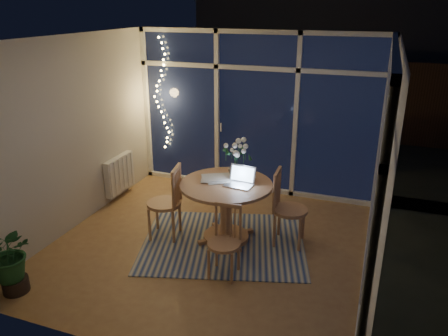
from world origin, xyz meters
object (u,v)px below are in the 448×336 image
Objects in this scene: chair_front at (224,242)px; flower_vase at (235,168)px; dining_table at (226,212)px; chair_left at (164,202)px; potted_plant at (11,261)px; chair_right at (290,208)px; laptop at (239,176)px.

flower_vase is at bearing 100.34° from chair_front.
chair_left reaches higher than dining_table.
dining_table is 1.56× the size of potted_plant.
chair_front is (1.05, -0.58, -0.08)m from chair_left.
chair_right is at bearing 38.15° from potted_plant.
chair_left is at bearing -163.65° from laptop.
chair_left is 1.21m from chair_front.
dining_table is at bearing 100.01° from chair_right.
potted_plant is at bearing -129.70° from flower_vase.
chair_front is at bearing -77.69° from flower_vase.
laptop reaches higher than chair_left.
laptop reaches higher than potted_plant.
laptop reaches higher than dining_table.
laptop is (-0.08, 0.77, 0.50)m from chair_front.
flower_vase is (-0.24, 1.10, 0.48)m from chair_front.
chair_left is at bearing -147.60° from flower_vase.
chair_right is 4.87× the size of flower_vase.
dining_table is 0.56m from laptop.
chair_right is at bearing 92.85° from chair_left.
chair_right is at bearing 22.83° from laptop.
dining_table is 1.16× the size of chair_right.
laptop is (0.97, 0.19, 0.42)m from chair_left.
dining_table is at bearing -92.95° from flower_vase.
laptop is at bearing -64.52° from flower_vase.
chair_left is at bearing -165.62° from dining_table.
chair_front is 2.30m from potted_plant.
chair_left is 2.99× the size of laptop.
dining_table is at bearing 46.12° from potted_plant.
potted_plant is at bearing -133.88° from dining_table.
potted_plant is at bearing 125.57° from chair_right.
chair_right reaches higher than potted_plant.
chair_front is 4.11× the size of flower_vase.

